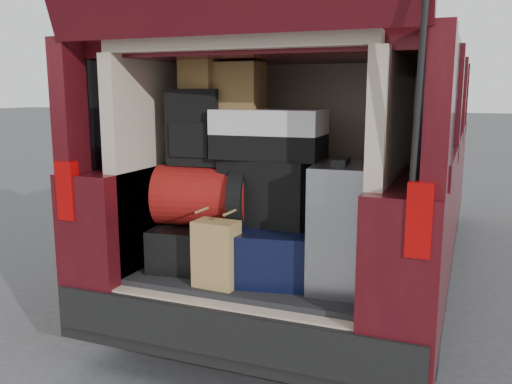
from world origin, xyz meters
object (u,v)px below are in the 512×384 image
(silver_roller, at_px, (339,226))
(navy_hardshell, at_px, (272,248))
(twotone_duffel, at_px, (269,134))
(kraft_bag, at_px, (216,254))
(red_duffel, at_px, (204,196))
(black_hardshell, at_px, (201,242))
(backpack, at_px, (196,127))
(black_soft_case, at_px, (269,191))

(silver_roller, bearing_deg, navy_hardshell, 164.73)
(navy_hardshell, distance_m, twotone_duffel, 0.61)
(kraft_bag, bearing_deg, navy_hardshell, 61.08)
(silver_roller, height_order, red_duffel, silver_roller)
(navy_hardshell, xyz_separation_m, kraft_bag, (-0.19, -0.30, 0.03))
(silver_roller, bearing_deg, twotone_duffel, 160.81)
(black_hardshell, xyz_separation_m, twotone_duffel, (0.41, 0.02, 0.63))
(red_duffel, height_order, twotone_duffel, twotone_duffel)
(backpack, xyz_separation_m, twotone_duffel, (0.42, 0.03, -0.03))
(black_hardshell, height_order, red_duffel, red_duffel)
(twotone_duffel, bearing_deg, silver_roller, -15.84)
(red_duffel, bearing_deg, twotone_duffel, -1.28)
(black_hardshell, height_order, black_soft_case, black_soft_case)
(silver_roller, distance_m, red_duffel, 0.78)
(navy_hardshell, height_order, silver_roller, silver_roller)
(silver_roller, height_order, kraft_bag, silver_roller)
(navy_hardshell, xyz_separation_m, backpack, (-0.45, 0.00, 0.64))
(navy_hardshell, bearing_deg, red_duffel, 173.29)
(black_hardshell, xyz_separation_m, backpack, (-0.01, -0.02, 0.66))
(backpack, bearing_deg, silver_roller, -11.95)
(black_hardshell, bearing_deg, red_duffel, -49.91)
(twotone_duffel, bearing_deg, red_duffel, -171.50)
(silver_roller, relative_size, kraft_bag, 1.85)
(red_duffel, bearing_deg, silver_roller, -14.41)
(black_hardshell, bearing_deg, kraft_bag, -58.89)
(navy_hardshell, bearing_deg, black_soft_case, 125.48)
(navy_hardshell, bearing_deg, backpack, 169.36)
(navy_hardshell, distance_m, black_soft_case, 0.31)
(red_duffel, distance_m, twotone_duffel, 0.50)
(red_duffel, bearing_deg, navy_hardshell, -7.33)
(silver_roller, bearing_deg, red_duffel, 172.02)
(black_hardshell, distance_m, backpack, 0.66)
(red_duffel, xyz_separation_m, backpack, (-0.05, 0.03, 0.37))
(silver_roller, bearing_deg, backpack, 170.36)
(backpack, bearing_deg, red_duffel, -33.63)
(black_hardshell, distance_m, red_duffel, 0.29)
(backpack, distance_m, twotone_duffel, 0.42)
(navy_hardshell, relative_size, backpack, 1.49)
(silver_roller, height_order, twotone_duffel, twotone_duffel)
(twotone_duffel, bearing_deg, navy_hardshell, -47.13)
(twotone_duffel, bearing_deg, backpack, -176.49)
(kraft_bag, distance_m, red_duffel, 0.42)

